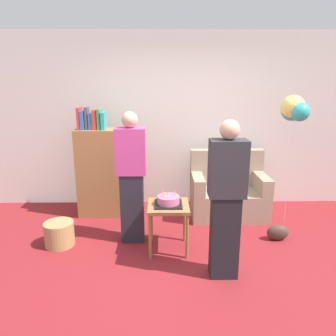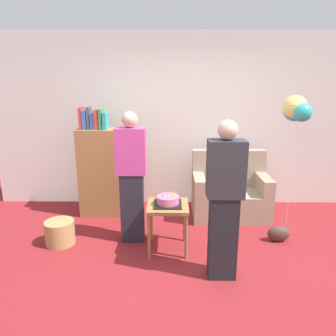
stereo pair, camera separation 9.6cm
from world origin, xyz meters
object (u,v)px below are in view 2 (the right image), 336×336
at_px(side_table, 168,211).
at_px(bookshelf, 106,170).
at_px(wicker_basket, 60,233).
at_px(couch, 230,193).
at_px(person_blowing_candles, 132,177).
at_px(handbag, 279,234).
at_px(birthday_cake, 168,201).
at_px(balloon_bunch, 296,109).
at_px(person_holding_cake, 224,201).

bearing_deg(side_table, bookshelf, 130.25).
xyz_separation_m(side_table, wicker_basket, (-1.34, 0.12, -0.34)).
distance_m(bookshelf, wicker_basket, 1.19).
height_order(couch, person_blowing_candles, person_blowing_candles).
xyz_separation_m(bookshelf, wicker_basket, (-0.42, -0.97, -0.54)).
bearing_deg(side_table, handbag, 8.59).
relative_size(couch, side_table, 1.91).
relative_size(bookshelf, handbag, 5.76).
relative_size(couch, birthday_cake, 3.44).
relative_size(birthday_cake, handbag, 1.14).
bearing_deg(couch, balloon_bunch, -19.16).
bearing_deg(side_table, balloon_bunch, 24.96).
bearing_deg(birthday_cake, handbag, 8.59).
relative_size(person_blowing_candles, balloon_bunch, 0.91).
relative_size(bookshelf, balloon_bunch, 0.90).
bearing_deg(person_blowing_candles, balloon_bunch, -6.88).
distance_m(bookshelf, handbag, 2.56).
xyz_separation_m(couch, bookshelf, (-1.84, 0.04, 0.35)).
bearing_deg(balloon_bunch, person_holding_cake, -130.17).
distance_m(bookshelf, person_holding_cake, 2.22).
height_order(bookshelf, wicker_basket, bookshelf).
xyz_separation_m(birthday_cake, person_holding_cake, (0.56, -0.54, 0.21)).
height_order(person_blowing_candles, wicker_basket, person_blowing_candles).
relative_size(side_table, wicker_basket, 1.60).
bearing_deg(bookshelf, side_table, -49.75).
bearing_deg(bookshelf, handbag, -20.75).
xyz_separation_m(side_table, balloon_bunch, (1.68, 0.78, 1.12)).
height_order(birthday_cake, person_blowing_candles, person_blowing_candles).
xyz_separation_m(bookshelf, handbag, (2.33, -0.88, -0.59)).
distance_m(wicker_basket, balloon_bunch, 3.42).
distance_m(side_table, balloon_bunch, 2.17).
relative_size(side_table, person_holding_cake, 0.35).
bearing_deg(wicker_basket, person_blowing_candles, 7.90).
bearing_deg(handbag, birthday_cake, -171.41).
bearing_deg(person_blowing_candles, side_table, -49.84).
relative_size(couch, bookshelf, 0.68).
xyz_separation_m(bookshelf, birthday_cake, (0.92, -1.09, -0.06)).
bearing_deg(person_holding_cake, couch, -92.41).
bearing_deg(handbag, balloon_bunch, 63.80).
xyz_separation_m(birthday_cake, person_blowing_candles, (-0.45, 0.24, 0.21)).
xyz_separation_m(side_table, person_holding_cake, (0.56, -0.54, 0.34)).
relative_size(side_table, person_blowing_candles, 0.35).
relative_size(person_holding_cake, handbag, 5.82).
bearing_deg(wicker_basket, bookshelf, 66.79).
height_order(birthday_cake, balloon_bunch, balloon_bunch).
distance_m(birthday_cake, handbag, 1.51).
bearing_deg(birthday_cake, balloon_bunch, 24.96).
height_order(side_table, person_blowing_candles, person_blowing_candles).
bearing_deg(couch, handbag, -59.89).
bearing_deg(person_blowing_candles, birthday_cake, -49.84).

